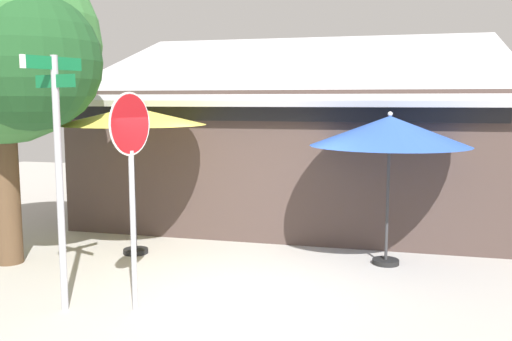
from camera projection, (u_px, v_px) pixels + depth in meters
name	position (u px, v px, depth m)	size (l,w,h in m)	color
ground_plane	(238.00, 296.00, 7.85)	(28.00, 28.00, 0.10)	#ADA8A0
cafe_building	(297.00, 150.00, 12.89)	(9.23, 5.92, 4.45)	#473833
street_sign_post	(58.00, 160.00, 6.97)	(0.74, 0.80, 3.27)	#A8AAB2
stop_sign	(131.00, 159.00, 6.95)	(0.17, 0.79, 2.82)	#A8AAB2
patio_umbrella_mustard_left	(132.00, 117.00, 9.55)	(2.57, 2.57, 2.67)	black
patio_umbrella_royal_blue_center	(390.00, 132.00, 8.93)	(2.59, 2.59, 2.53)	black
shade_tree	(4.00, 49.00, 8.71)	(3.57, 3.26, 5.25)	brown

